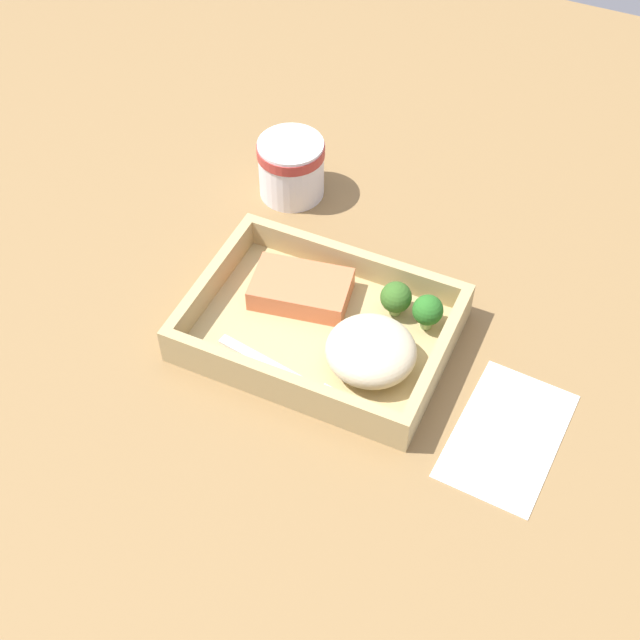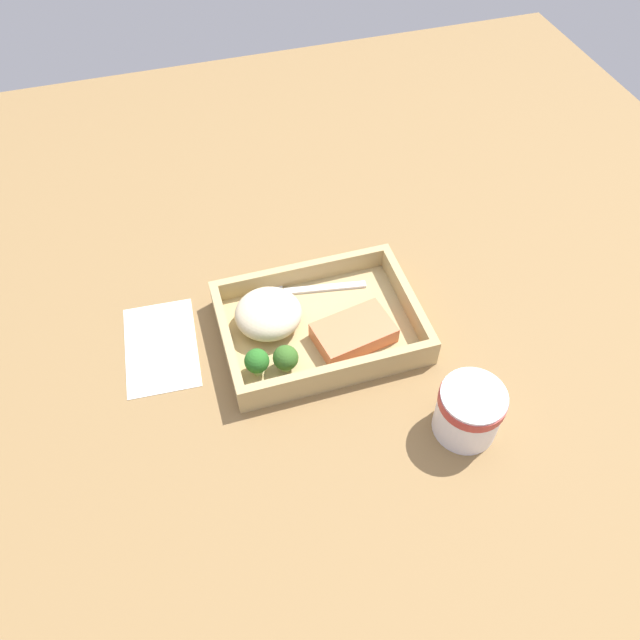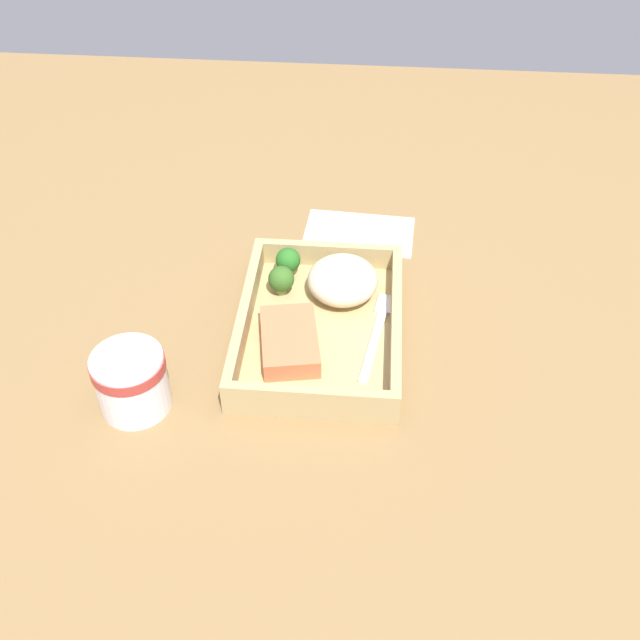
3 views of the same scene
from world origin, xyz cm
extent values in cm
cube|color=olive|center=(0.00, 0.00, -1.00)|extent=(160.00, 160.00, 2.00)
cube|color=tan|center=(0.00, 0.00, 0.60)|extent=(27.53, 19.96, 1.20)
cube|color=tan|center=(0.00, -9.38, 2.85)|extent=(27.53, 1.20, 3.31)
cube|color=tan|center=(0.00, 9.38, 2.85)|extent=(27.53, 1.20, 3.31)
cube|color=tan|center=(-13.17, 0.00, 2.85)|extent=(1.20, 17.56, 3.31)
cube|color=tan|center=(13.17, 0.00, 2.85)|extent=(1.20, 17.56, 3.31)
cube|color=#D96F46|center=(-3.83, 3.37, 2.49)|extent=(11.64, 8.45, 2.59)
ellipsoid|color=beige|center=(6.78, -2.38, 3.68)|extent=(9.40, 9.15, 4.96)
cylinder|color=#819D58|center=(6.40, 5.58, 1.95)|extent=(1.30, 1.30, 1.50)
sphere|color=#356121|center=(6.40, 5.58, 3.65)|extent=(3.42, 3.42, 3.42)
cylinder|color=#89A867|center=(10.16, 5.12, 2.05)|extent=(1.26, 1.26, 1.70)
sphere|color=#286721|center=(10.16, 5.12, 3.81)|extent=(3.32, 3.32, 3.32)
cube|color=silver|center=(-2.73, -6.72, 1.42)|extent=(12.41, 3.12, 0.44)
cube|color=silver|center=(5.06, -8.02, 1.42)|extent=(3.72, 2.73, 0.44)
cylinder|color=white|center=(-13.04, 20.05, 3.80)|extent=(8.03, 8.03, 7.60)
cylinder|color=#B23833|center=(-13.04, 20.05, 6.51)|extent=(8.27, 8.27, 1.37)
cube|color=white|center=(22.16, -3.93, 0.12)|extent=(10.85, 16.47, 0.24)
camera|label=1|loc=(25.66, -56.11, 74.02)|focal=50.00mm
camera|label=2|loc=(15.92, 52.90, 70.07)|focal=35.00mm
camera|label=3|loc=(-67.63, -5.61, 65.64)|focal=42.00mm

